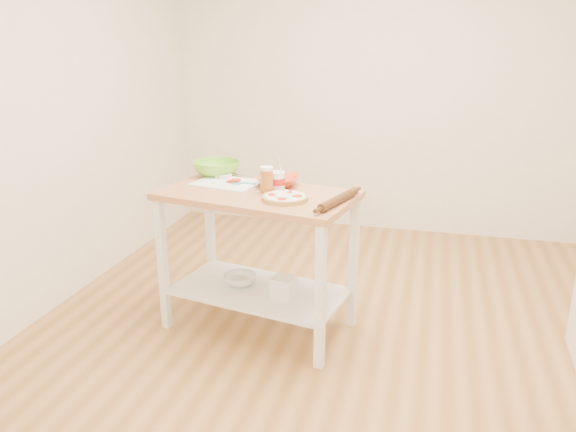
% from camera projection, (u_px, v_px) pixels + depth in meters
% --- Properties ---
extents(room_shell, '(4.04, 4.54, 2.74)m').
position_uv_depth(room_shell, '(349.00, 123.00, 3.01)').
color(room_shell, '#B37D42').
rests_on(room_shell, ground).
extents(prep_island, '(1.26, 0.84, 0.90)m').
position_uv_depth(prep_island, '(258.00, 232.00, 3.45)').
color(prep_island, '#BF7E4E').
rests_on(prep_island, ground).
extents(pizza, '(0.27, 0.27, 0.04)m').
position_uv_depth(pizza, '(285.00, 197.00, 3.21)').
color(pizza, tan).
rests_on(pizza, prep_island).
extents(cutting_board, '(0.45, 0.38, 0.04)m').
position_uv_depth(cutting_board, '(227.00, 183.00, 3.56)').
color(cutting_board, white).
rests_on(cutting_board, prep_island).
extents(spatula, '(0.15, 0.05, 0.01)m').
position_uv_depth(spatula, '(243.00, 183.00, 3.51)').
color(spatula, '#42BAC3').
rests_on(spatula, cutting_board).
extents(knife, '(0.26, 0.11, 0.01)m').
position_uv_depth(knife, '(233.00, 173.00, 3.76)').
color(knife, silver).
rests_on(knife, cutting_board).
extents(orange_bowl, '(0.29, 0.29, 0.06)m').
position_uv_depth(orange_bowl, '(279.00, 181.00, 3.51)').
color(orange_bowl, red).
rests_on(orange_bowl, prep_island).
extents(green_bowl, '(0.31, 0.31, 0.10)m').
position_uv_depth(green_bowl, '(217.00, 168.00, 3.76)').
color(green_bowl, '#6EBD2B').
rests_on(green_bowl, prep_island).
extents(beer_pint, '(0.08, 0.08, 0.16)m').
position_uv_depth(beer_pint, '(267.00, 180.00, 3.33)').
color(beer_pint, '#B15D23').
rests_on(beer_pint, prep_island).
extents(yogurt_tub, '(0.10, 0.10, 0.20)m').
position_uv_depth(yogurt_tub, '(277.00, 181.00, 3.40)').
color(yogurt_tub, white).
rests_on(yogurt_tub, prep_island).
extents(rolling_pin, '(0.17, 0.41, 0.05)m').
position_uv_depth(rolling_pin, '(339.00, 200.00, 3.14)').
color(rolling_pin, '#4E2C12').
rests_on(rolling_pin, prep_island).
extents(shelf_glass_bowl, '(0.26, 0.26, 0.07)m').
position_uv_depth(shelf_glass_bowl, '(240.00, 279.00, 3.63)').
color(shelf_glass_bowl, silver).
rests_on(shelf_glass_bowl, prep_island).
extents(shelf_bin, '(0.15, 0.15, 0.13)m').
position_uv_depth(shelf_bin, '(284.00, 287.00, 3.45)').
color(shelf_bin, white).
rests_on(shelf_bin, prep_island).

